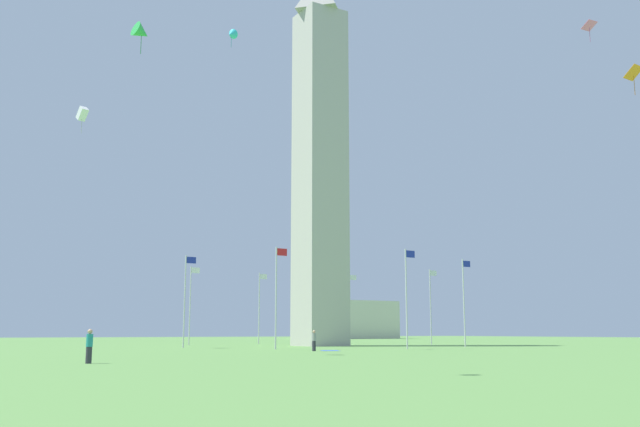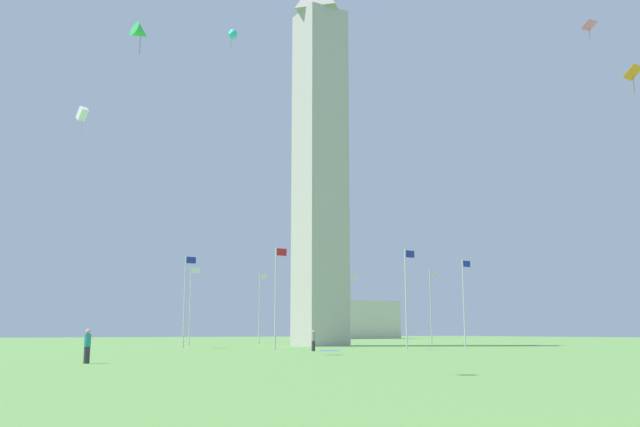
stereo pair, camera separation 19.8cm
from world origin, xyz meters
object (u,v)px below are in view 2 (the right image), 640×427
Objects in this scene: flagpole_n at (431,303)px; flagpole_s at (185,297)px; flagpole_e at (260,305)px; flagpole_sw at (276,293)px; obelisk_monument at (320,151)px; flagpole_nw at (464,299)px; person_gray_shirt at (313,341)px; flagpole_ne at (350,305)px; person_teal_shirt at (87,346)px; kite_white_box at (82,114)px; kite_green_delta at (141,33)px; kite_cyan_delta at (231,34)px; kite_orange_diamond at (633,73)px; picnic_blanket_near_first_person at (330,351)px; flagpole_w at (406,294)px; distant_building at (348,320)px; flagpole_se at (191,302)px; kite_pink_diamond at (589,26)px.

flagpole_n and flagpole_s have the same top height.
flagpole_e and flagpole_sw have the same top height.
obelisk_monument is 4.82× the size of flagpole_sw.
flagpole_nw is 22.73m from person_gray_shirt.
flagpole_ne is 1.00× the size of flagpole_s.
flagpole_nw is (10.91, -10.85, -16.73)m from obelisk_monument.
flagpole_e is 28.36m from flagpole_nw.
kite_white_box reaches higher than person_teal_shirt.
flagpole_n is 3.89× the size of kite_green_delta.
kite_green_delta is at bearing -143.29° from obelisk_monument.
obelisk_monument is 32.48m from kite_green_delta.
kite_cyan_delta is at bearing -141.23° from flagpole_ne.
kite_orange_diamond is 32.11m from picnic_blanket_near_first_person.
flagpole_s and flagpole_w have the same top height.
flagpole_e is at bearing 13.94° from person_gray_shirt.
flagpole_e is 1.00× the size of flagpole_w.
distant_building reaches higher than picnic_blanket_near_first_person.
flagpole_se is 46.03m from person_teal_shirt.
kite_white_box is 97.06m from distant_building.
flagpole_e is at bearing -20.07° from person_teal_shirt.
kite_green_delta is (-41.44, -19.41, 17.51)m from flagpole_n.
kite_orange_diamond is at bearing -97.32° from flagpole_nw.
flagpole_sw is 1.00× the size of flagpole_w.
obelisk_monument is at bearing -90.20° from flagpole_e.
flagpole_sw is 33.95m from kite_orange_diamond.
flagpole_ne is at bearing 39.33° from kite_green_delta.
obelisk_monument is at bearing 45.14° from flagpole_sw.
flagpole_ne is at bearing 67.50° from flagpole_w.
flagpole_s is 47.55m from kite_pink_diamond.
distant_building is (71.04, 63.57, -18.24)m from kite_white_box.
kite_orange_diamond is at bearing -51.11° from flagpole_sw.
obelisk_monument reaches higher than kite_pink_diamond.
person_teal_shirt is 56.49m from kite_pink_diamond.
kite_pink_diamond is at bearing -87.47° from flagpole_n.
person_teal_shirt is 38.98m from kite_white_box.
flagpole_e is at bearing 74.58° from picnic_blanket_near_first_person.
flagpole_e is 5.47× the size of person_gray_shirt.
kite_orange_diamond is 107.56m from distant_building.
person_teal_shirt reaches higher than person_gray_shirt.
person_gray_shirt is 32.29m from kite_white_box.
flagpole_sw is at bearing 154.41° from kite_pink_diamond.
kite_orange_diamond is at bearing -46.53° from picnic_blanket_near_first_person.
flagpole_s is at bearing 143.02° from kite_pink_diamond.
person_teal_shirt is at bearing -135.38° from flagpole_ne.
flagpole_e is 33.40m from picnic_blanket_near_first_person.
flagpole_w is (15.35, -15.35, 0.00)m from flagpole_s.
flagpole_nw reaches higher than person_teal_shirt.
obelisk_monument is 21.36× the size of kite_pink_diamond.
picnic_blanket_near_first_person is at bearing -43.93° from person_teal_shirt.
flagpole_s is 25.46m from kite_cyan_delta.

